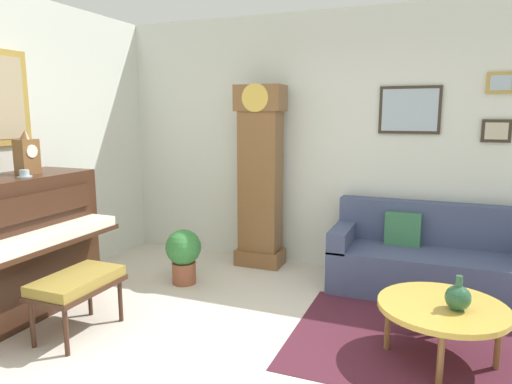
{
  "coord_description": "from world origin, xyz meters",
  "views": [
    {
      "loc": [
        1.05,
        -2.61,
        1.71
      ],
      "look_at": [
        -0.49,
        1.25,
        1.0
      ],
      "focal_mm": 32.05,
      "sensor_mm": 36.0,
      "label": 1
    }
  ],
  "objects_px": {
    "coffee_table": "(442,309)",
    "piano_bench": "(77,284)",
    "piano": "(12,247)",
    "green_jug": "(458,297)",
    "teacup": "(24,174)",
    "mantel_clock": "(27,154)",
    "grandfather_clock": "(260,181)",
    "potted_plant": "(183,253)",
    "couch": "(432,261)"
  },
  "relations": [
    {
      "from": "mantel_clock",
      "to": "green_jug",
      "type": "xyz_separation_m",
      "value": [
        3.46,
        0.31,
        -0.88
      ]
    },
    {
      "from": "grandfather_clock",
      "to": "teacup",
      "type": "xyz_separation_m",
      "value": [
        -1.32,
        -1.96,
        0.26
      ]
    },
    {
      "from": "coffee_table",
      "to": "teacup",
      "type": "distance_m",
      "value": 3.4
    },
    {
      "from": "grandfather_clock",
      "to": "potted_plant",
      "type": "height_order",
      "value": "grandfather_clock"
    },
    {
      "from": "grandfather_clock",
      "to": "couch",
      "type": "height_order",
      "value": "grandfather_clock"
    },
    {
      "from": "piano",
      "to": "green_jug",
      "type": "height_order",
      "value": "piano"
    },
    {
      "from": "potted_plant",
      "to": "grandfather_clock",
      "type": "bearing_deg",
      "value": 59.3
    },
    {
      "from": "coffee_table",
      "to": "teacup",
      "type": "height_order",
      "value": "teacup"
    },
    {
      "from": "grandfather_clock",
      "to": "green_jug",
      "type": "bearing_deg",
      "value": -36.68
    },
    {
      "from": "mantel_clock",
      "to": "potted_plant",
      "type": "bearing_deg",
      "value": 45.72
    },
    {
      "from": "piano_bench",
      "to": "green_jug",
      "type": "xyz_separation_m",
      "value": [
        2.72,
        0.6,
        0.08
      ]
    },
    {
      "from": "coffee_table",
      "to": "green_jug",
      "type": "height_order",
      "value": "green_jug"
    },
    {
      "from": "potted_plant",
      "to": "mantel_clock",
      "type": "bearing_deg",
      "value": -134.28
    },
    {
      "from": "piano_bench",
      "to": "mantel_clock",
      "type": "relative_size",
      "value": 1.84
    },
    {
      "from": "piano",
      "to": "piano_bench",
      "type": "distance_m",
      "value": 0.77
    },
    {
      "from": "piano",
      "to": "potted_plant",
      "type": "distance_m",
      "value": 1.54
    },
    {
      "from": "piano",
      "to": "mantel_clock",
      "type": "distance_m",
      "value": 0.79
    },
    {
      "from": "piano_bench",
      "to": "coffee_table",
      "type": "relative_size",
      "value": 0.8
    },
    {
      "from": "coffee_table",
      "to": "teacup",
      "type": "relative_size",
      "value": 7.59
    },
    {
      "from": "coffee_table",
      "to": "green_jug",
      "type": "distance_m",
      "value": 0.16
    },
    {
      "from": "coffee_table",
      "to": "piano_bench",
      "type": "bearing_deg",
      "value": -166.13
    },
    {
      "from": "teacup",
      "to": "piano",
      "type": "bearing_deg",
      "value": -149.59
    },
    {
      "from": "couch",
      "to": "mantel_clock",
      "type": "xyz_separation_m",
      "value": [
        -3.29,
        -1.66,
        1.06
      ]
    },
    {
      "from": "mantel_clock",
      "to": "potted_plant",
      "type": "height_order",
      "value": "mantel_clock"
    },
    {
      "from": "couch",
      "to": "coffee_table",
      "type": "bearing_deg",
      "value": -86.35
    },
    {
      "from": "grandfather_clock",
      "to": "coffee_table",
      "type": "distance_m",
      "value": 2.48
    },
    {
      "from": "green_jug",
      "to": "coffee_table",
      "type": "bearing_deg",
      "value": 149.21
    },
    {
      "from": "green_jug",
      "to": "potted_plant",
      "type": "xyz_separation_m",
      "value": [
        -2.52,
        0.65,
        -0.17
      ]
    },
    {
      "from": "piano_bench",
      "to": "green_jug",
      "type": "distance_m",
      "value": 2.79
    },
    {
      "from": "mantel_clock",
      "to": "grandfather_clock",
      "type": "bearing_deg",
      "value": 51.46
    },
    {
      "from": "grandfather_clock",
      "to": "coffee_table",
      "type": "bearing_deg",
      "value": -36.93
    },
    {
      "from": "teacup",
      "to": "green_jug",
      "type": "bearing_deg",
      "value": 7.81
    },
    {
      "from": "piano_bench",
      "to": "coffee_table",
      "type": "distance_m",
      "value": 2.71
    },
    {
      "from": "piano",
      "to": "couch",
      "type": "distance_m",
      "value": 3.81
    },
    {
      "from": "mantel_clock",
      "to": "green_jug",
      "type": "height_order",
      "value": "mantel_clock"
    },
    {
      "from": "couch",
      "to": "piano_bench",
      "type": "bearing_deg",
      "value": -142.56
    },
    {
      "from": "couch",
      "to": "potted_plant",
      "type": "relative_size",
      "value": 3.39
    },
    {
      "from": "piano",
      "to": "coffee_table",
      "type": "relative_size",
      "value": 1.64
    },
    {
      "from": "piano",
      "to": "coffee_table",
      "type": "distance_m",
      "value": 3.43
    },
    {
      "from": "green_jug",
      "to": "potted_plant",
      "type": "relative_size",
      "value": 0.43
    },
    {
      "from": "piano",
      "to": "teacup",
      "type": "distance_m",
      "value": 0.63
    },
    {
      "from": "couch",
      "to": "green_jug",
      "type": "bearing_deg",
      "value": -82.75
    },
    {
      "from": "piano_bench",
      "to": "coffee_table",
      "type": "height_order",
      "value": "piano_bench"
    },
    {
      "from": "green_jug",
      "to": "mantel_clock",
      "type": "bearing_deg",
      "value": -174.91
    },
    {
      "from": "piano",
      "to": "green_jug",
      "type": "relative_size",
      "value": 6.0
    },
    {
      "from": "mantel_clock",
      "to": "green_jug",
      "type": "bearing_deg",
      "value": 5.09
    },
    {
      "from": "teacup",
      "to": "green_jug",
      "type": "xyz_separation_m",
      "value": [
        3.34,
        0.46,
        -0.73
      ]
    },
    {
      "from": "couch",
      "to": "potted_plant",
      "type": "distance_m",
      "value": 2.45
    },
    {
      "from": "coffee_table",
      "to": "potted_plant",
      "type": "xyz_separation_m",
      "value": [
        -2.43,
        0.6,
        -0.05
      ]
    },
    {
      "from": "grandfather_clock",
      "to": "teacup",
      "type": "height_order",
      "value": "grandfather_clock"
    }
  ]
}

